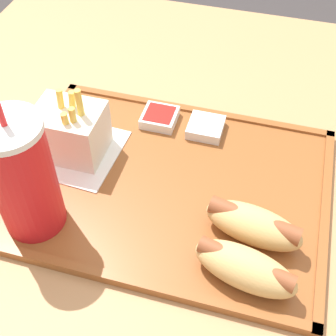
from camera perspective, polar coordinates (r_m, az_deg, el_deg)
dining_table at (r=0.99m, az=3.12°, el=-16.51°), size 1.03×0.98×0.77m
food_tray at (r=0.65m, az=0.00°, el=-2.05°), size 0.44×0.33×0.01m
paper_napkin at (r=0.71m, az=-12.09°, el=2.23°), size 0.16×0.14×0.00m
soda_cup at (r=0.57m, az=-17.34°, el=-1.04°), size 0.08×0.08×0.20m
hot_dog_far at (r=0.55m, az=9.39°, el=-11.90°), size 0.13×0.08×0.05m
hot_dog_near at (r=0.59m, az=10.38°, el=-6.79°), size 0.13×0.07×0.05m
fries_carton at (r=0.68m, az=-11.91°, el=4.20°), size 0.09×0.08×0.12m
sauce_cup_mayo at (r=0.72m, az=4.62°, el=5.01°), size 0.05×0.05×0.02m
sauce_cup_ketchup at (r=0.73m, az=-1.03°, el=6.23°), size 0.05×0.05×0.02m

